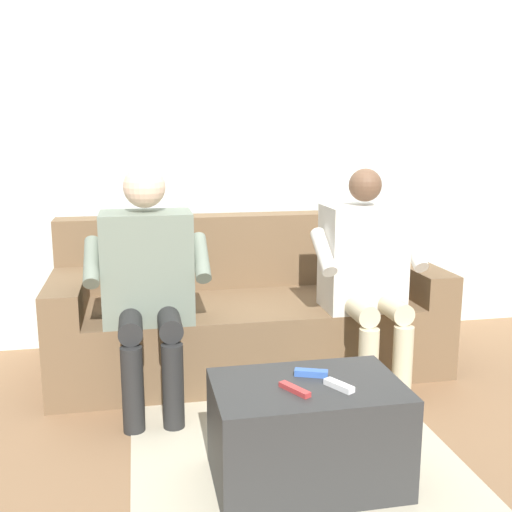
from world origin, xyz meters
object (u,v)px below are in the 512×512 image
Objects in this scene: person_right_seated at (148,273)px; remote_blue at (311,373)px; couch at (247,314)px; coffee_table at (307,433)px; person_left_seated at (366,266)px; remote_white at (339,386)px; remote_red at (295,389)px.

remote_blue is (-0.60, 0.81, -0.24)m from person_right_seated.
couch reaches higher than remote_blue.
coffee_table is at bearing 122.78° from person_right_seated.
person_right_seated is (1.13, -0.00, 0.01)m from person_left_seated.
remote_blue is 1.03× the size of remote_white.
couch is at bearing -24.34° from remote_white.
person_right_seated reaches higher than coffee_table.
couch is at bearing -145.16° from person_right_seated.
coffee_table is 0.24m from remote_white.
remote_white is (-0.10, 0.06, 0.21)m from coffee_table.
person_right_seated reaches higher than remote_blue.
person_right_seated is at bearing -32.32° from remote_blue.
person_left_seated is 1.15m from remote_red.
remote_white is at bearing 94.32° from couch.
coffee_table is 5.56× the size of remote_blue.
person_left_seated is 9.19× the size of remote_white.
person_left_seated reaches higher than remote_white.
remote_blue is (-0.03, 1.20, 0.12)m from couch.
person_left_seated is 0.99m from remote_blue.
couch is at bearing 149.31° from remote_red.
remote_blue reaches higher than remote_white.
remote_red is (-0.50, 0.94, -0.24)m from person_right_seated.
person_left_seated is at bearing -102.31° from remote_blue.
coffee_table is 1.13m from person_left_seated.
remote_blue is 0.90× the size of remote_red.
remote_red is at bearing 41.40° from coffee_table.
remote_red is at bearing 87.09° from couch.
person_right_seated is at bearing 34.84° from couch.
remote_blue is at bearing 114.10° from remote_red.
coffee_table is at bearing 57.08° from person_left_seated.
remote_red is at bearing 73.06° from remote_blue.
couch is 0.78m from person_right_seated.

